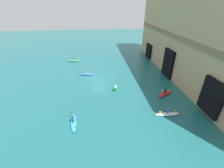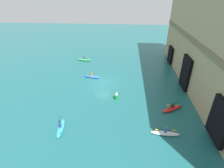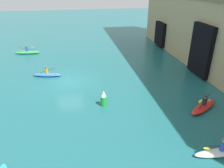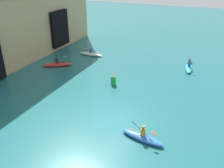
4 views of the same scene
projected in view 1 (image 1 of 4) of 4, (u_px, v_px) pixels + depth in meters
name	position (u px, v px, depth m)	size (l,w,h in m)	color
ground_plane	(98.00, 78.00, 29.77)	(120.00, 120.00, 0.00)	#1E6066
cliff_bluff	(197.00, 37.00, 26.28)	(38.39, 7.70, 16.09)	tan
kayak_white	(167.00, 114.00, 20.00)	(0.78, 3.34, 1.18)	white
kayak_red	(165.00, 93.00, 24.43)	(2.49, 3.32, 1.20)	red
kayak_cyan	(73.00, 122.00, 18.58)	(3.23, 1.12, 1.20)	#33B2C6
kayak_blue	(86.00, 74.00, 30.97)	(1.31, 3.18, 1.12)	blue
kayak_green	(74.00, 60.00, 38.20)	(1.06, 3.48, 1.16)	green
marker_buoy	(116.00, 88.00, 25.12)	(0.50, 0.50, 1.40)	green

